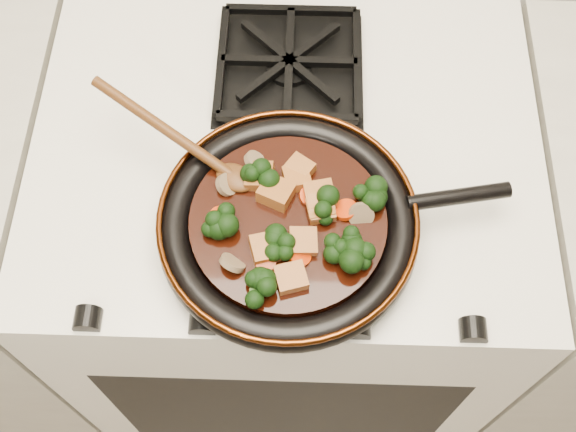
{
  "coord_description": "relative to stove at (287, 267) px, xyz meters",
  "views": [
    {
      "loc": [
        0.02,
        1.1,
        1.8
      ],
      "look_at": [
        0.01,
        1.54,
        0.97
      ],
      "focal_mm": 45.0,
      "sensor_mm": 36.0,
      "label": 1
    }
  ],
  "objects": [
    {
      "name": "tofu_cube_1",
      "position": [
        0.01,
        -0.24,
        0.52
      ],
      "size": [
        0.05,
        0.05,
        0.02
      ],
      "primitive_type": "cube",
      "rotation": [
        0.01,
        -0.04,
        1.86
      ],
      "color": "#935422",
      "rests_on": "braising_sauce"
    },
    {
      "name": "mushroom_slice_0",
      "position": [
        -0.04,
        -0.07,
        0.52
      ],
      "size": [
        0.04,
        0.04,
        0.03
      ],
      "primitive_type": "cylinder",
      "rotation": [
        0.69,
        0.0,
        1.96
      ],
      "color": "brown",
      "rests_on": "braising_sauce"
    },
    {
      "name": "tofu_cube_4",
      "position": [
        0.05,
        -0.12,
        0.52
      ],
      "size": [
        0.05,
        0.05,
        0.02
      ],
      "primitive_type": "cube",
      "rotation": [
        0.02,
        -0.03,
        0.21
      ],
      "color": "#935422",
      "rests_on": "braising_sauce"
    },
    {
      "name": "wooden_spoon",
      "position": [
        -0.12,
        -0.06,
        0.53
      ],
      "size": [
        0.14,
        0.1,
        0.23
      ],
      "rotation": [
        0.0,
        0.0,
        2.61
      ],
      "color": "#4D2A10",
      "rests_on": "braising_sauce"
    },
    {
      "name": "broccoli_floret_0",
      "position": [
        0.1,
        -0.21,
        0.52
      ],
      "size": [
        0.07,
        0.07,
        0.06
      ],
      "primitive_type": null,
      "rotation": [
        0.05,
        0.03,
        3.0
      ],
      "color": "black",
      "rests_on": "braising_sauce"
    },
    {
      "name": "tofu_cube_9",
      "position": [
        0.03,
        -0.19,
        0.52
      ],
      "size": [
        0.04,
        0.04,
        0.03
      ],
      "primitive_type": "cube",
      "rotation": [
        0.1,
        -0.09,
        1.63
      ],
      "color": "#935422",
      "rests_on": "braising_sauce"
    },
    {
      "name": "carrot_coin_0",
      "position": [
        -0.08,
        -0.15,
        0.51
      ],
      "size": [
        0.03,
        0.03,
        0.01
      ],
      "primitive_type": "cylinder",
      "rotation": [
        -0.11,
        -0.1,
        0.0
      ],
      "color": "#C32E05",
      "rests_on": "braising_sauce"
    },
    {
      "name": "tofu_cube_8",
      "position": [
        0.02,
        -0.08,
        0.52
      ],
      "size": [
        0.05,
        0.05,
        0.02
      ],
      "primitive_type": "cube",
      "rotation": [
        -0.05,
        0.02,
        2.52
      ],
      "color": "#935422",
      "rests_on": "braising_sauce"
    },
    {
      "name": "carrot_coin_4",
      "position": [
        0.02,
        -0.21,
        0.51
      ],
      "size": [
        0.03,
        0.03,
        0.02
      ],
      "primitive_type": "cylinder",
      "rotation": [
        0.0,
        0.31,
        0.0
      ],
      "color": "#C32E05",
      "rests_on": "braising_sauce"
    },
    {
      "name": "skillet",
      "position": [
        0.01,
        -0.15,
        0.49
      ],
      "size": [
        0.47,
        0.35,
        0.05
      ],
      "rotation": [
        0.0,
        0.0,
        0.19
      ],
      "color": "black",
      "rests_on": "burner_grate_front"
    },
    {
      "name": "tofu_cube_2",
      "position": [
        -0.03,
        -0.09,
        0.52
      ],
      "size": [
        0.04,
        0.04,
        0.02
      ],
      "primitive_type": "cube",
      "rotation": [
        0.02,
        0.1,
        3.1
      ],
      "color": "#935422",
      "rests_on": "braising_sauce"
    },
    {
      "name": "carrot_coin_2",
      "position": [
        0.03,
        -0.12,
        0.51
      ],
      "size": [
        0.03,
        0.03,
        0.02
      ],
      "primitive_type": "cylinder",
      "rotation": [
        0.3,
        0.19,
        0.0
      ],
      "color": "#C32E05",
      "rests_on": "braising_sauce"
    },
    {
      "name": "broccoli_floret_5",
      "position": [
        -0.03,
        -0.26,
        0.52
      ],
      "size": [
        0.08,
        0.07,
        0.07
      ],
      "primitive_type": null,
      "rotation": [
        -0.22,
        -0.11,
        1.71
      ],
      "color": "black",
      "rests_on": "braising_sauce"
    },
    {
      "name": "tofu_cube_6",
      "position": [
        0.05,
        -0.14,
        0.52
      ],
      "size": [
        0.04,
        0.04,
        0.03
      ],
      "primitive_type": "cube",
      "rotation": [
        -0.05,
        -0.1,
        1.72
      ],
      "color": "#935422",
      "rests_on": "braising_sauce"
    },
    {
      "name": "carrot_coin_3",
      "position": [
        -0.02,
        -0.22,
        0.51
      ],
      "size": [
        0.03,
        0.03,
        0.02
      ],
      "primitive_type": "cylinder",
      "rotation": [
        0.29,
        0.03,
        0.0
      ],
      "color": "#C32E05",
      "rests_on": "braising_sauce"
    },
    {
      "name": "mushroom_slice_1",
      "position": [
        -0.06,
        -0.22,
        0.52
      ],
      "size": [
        0.04,
        0.04,
        0.03
      ],
      "primitive_type": "cylinder",
      "rotation": [
        0.85,
        0.0,
        2.5
      ],
      "color": "brown",
      "rests_on": "braising_sauce"
    },
    {
      "name": "broccoli_floret_7",
      "position": [
        0.08,
        -0.19,
        0.52
      ],
      "size": [
        0.08,
        0.08,
        0.06
      ],
      "primitive_type": null,
      "rotation": [
        0.08,
        -0.11,
        2.55
      ],
      "color": "black",
      "rests_on": "braising_sauce"
    },
    {
      "name": "broccoli_floret_1",
      "position": [
        -0.03,
        -0.09,
        0.52
      ],
      "size": [
        0.06,
        0.07,
        0.07
      ],
      "primitive_type": null,
      "rotation": [
        0.23,
        0.05,
        3.08
      ],
      "color": "black",
      "rests_on": "braising_sauce"
    },
    {
      "name": "stove",
      "position": [
        0.0,
        0.0,
        0.0
      ],
      "size": [
        0.76,
        0.6,
        0.9
      ],
      "primitive_type": "cube",
      "color": "silver",
      "rests_on": "ground"
    },
    {
      "name": "tofu_cube_7",
      "position": [
        -0.01,
        -0.12,
        0.52
      ],
      "size": [
        0.05,
        0.05,
        0.03
      ],
      "primitive_type": "cube",
      "rotation": [
        0.1,
        0.02,
        2.72
      ],
      "color": "#935422",
      "rests_on": "braising_sauce"
    },
    {
      "name": "carrot_coin_1",
      "position": [
        0.08,
        -0.14,
        0.51
      ],
      "size": [
        0.03,
        0.03,
        0.02
      ],
      "primitive_type": "cylinder",
      "rotation": [
        -0.15,
        -0.2,
        0.0
      ],
      "color": "#C32E05",
      "rests_on": "braising_sauce"
    },
    {
      "name": "broccoli_floret_2",
      "position": [
        -0.01,
        -0.2,
        0.52
      ],
      "size": [
        0.07,
        0.07,
        0.05
      ],
      "primitive_type": null,
      "rotation": [
        0.0,
        -0.02,
        0.3
      ],
      "color": "black",
      "rests_on": "braising_sauce"
    },
    {
      "name": "broccoli_floret_3",
      "position": [
        0.06,
        -0.14,
        0.52
      ],
      "size": [
        0.09,
        0.08,
        0.07
      ],
      "primitive_type": null,
      "rotation": [
        0.2,
        -0.2,
        2.21
      ],
      "color": "black",
      "rests_on": "braising_sauce"
    },
    {
      "name": "braising_sauce",
      "position": [
        0.01,
        -0.15,
        0.5
      ],
      "size": [
        0.26,
        0.26,
        0.02
      ],
      "primitive_type": "cylinder",
      "color": "black",
      "rests_on": "skillet"
    },
    {
      "name": "mushroom_slice_2",
      "position": [
        0.1,
        -0.15,
        0.52
      ],
      "size": [
        0.04,
        0.03,
        0.03
      ],
      "primitive_type": "cylinder",
      "rotation": [
        0.94,
        0.0,
        0.09
      ],
      "color": "brown",
      "rests_on": "braising_sauce"
    },
    {
      "name": "tofu_cube_5",
      "position": [
        -0.02,
        -0.2,
        0.52
      ],
      "size": [
        0.04,
        0.05,
        0.02
      ],
      "primitive_type": "cube",
      "rotation": [
        0.07,
        -0.04,
        1.85
      ],
      "color": "#935422",
      "rests_on": "braising_sauce"
    },
    {
      "name": "broccoli_floret_4",
      "position": [
        -0.08,
        -0.17,
        0.52
      ],
      "size": [
        0.09,
        0.09,
        0.06
      ],
      "primitive_type": null,
      "rotation": [
        -0.14,
        -0.01,
        1.03
      ],
      "color": "black",
      "rests_on": "braising_sauce"
    },
    {
      "name": "mushroom_slice_3",
      "position": [
        -0.08,
        -0.11,
        0.52
      ],
      "size": [
        0.03,
        0.03,
        0.03
      ],
      "primitive_type": "cylinder",
      "rotation": [
        0.73,
        0.0,
        1.49
      ],
      "color": "brown",
      "rests_on": "braising_sauce"
    },
    {
      "name": "burner_grate_front",
      "position": [
        0.0,
        -0.14,
        0.46
      ],
      "size": [
        0.23,
        0.23,
        0.03
      ],
      "primitive_type": null,
      "color": "black",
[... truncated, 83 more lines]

